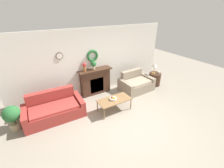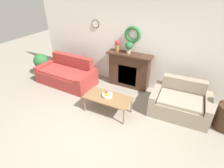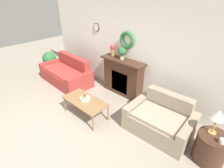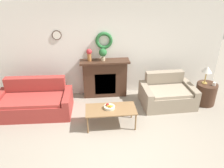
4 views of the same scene
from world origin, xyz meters
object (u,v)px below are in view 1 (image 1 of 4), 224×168
at_px(loveseat_right, 136,84).
at_px(potted_plant_on_mantel, 94,64).
at_px(mug, 159,73).
at_px(fruit_bowl, 113,98).
at_px(vase_on_mantel_left, 84,66).
at_px(coffee_table, 114,100).
at_px(table_lamp, 154,65).
at_px(fireplace, 95,81).
at_px(potted_plant_floor_by_couch, 12,116).
at_px(side_table_by_loveseat, 155,79).
at_px(couch_left, 54,109).

bearing_deg(loveseat_right, potted_plant_on_mantel, 157.23).
bearing_deg(loveseat_right, mug, -10.23).
bearing_deg(fruit_bowl, vase_on_mantel_left, 105.87).
relative_size(coffee_table, table_lamp, 2.38).
bearing_deg(potted_plant_on_mantel, fireplace, 18.21).
relative_size(loveseat_right, mug, 15.87).
bearing_deg(mug, loveseat_right, 171.63).
distance_m(mug, potted_plant_floor_by_couch, 5.93).
height_order(vase_on_mantel_left, potted_plant_floor_by_couch, vase_on_mantel_left).
xyz_separation_m(fireplace, side_table_by_loveseat, (2.75, -0.75, -0.26)).
xyz_separation_m(fruit_bowl, mug, (2.88, 0.61, 0.14)).
relative_size(couch_left, side_table_by_loveseat, 3.21).
distance_m(mug, vase_on_mantel_left, 3.47).
relative_size(table_lamp, potted_plant_floor_by_couch, 0.62).
xyz_separation_m(couch_left, fruit_bowl, (1.88, -0.72, 0.20)).
bearing_deg(side_table_by_loveseat, mug, -37.87).
bearing_deg(potted_plant_floor_by_couch, couch_left, -2.47).
relative_size(couch_left, vase_on_mantel_left, 5.69).
relative_size(side_table_by_loveseat, mug, 6.62).
relative_size(fireplace, fruit_bowl, 5.34).
height_order(side_table_by_loveseat, vase_on_mantel_left, vase_on_mantel_left).
xyz_separation_m(coffee_table, potted_plant_on_mantel, (-0.07, 1.47, 0.91)).
height_order(table_lamp, mug, table_lamp).
height_order(fruit_bowl, table_lamp, table_lamp).
bearing_deg(couch_left, coffee_table, -19.25).
distance_m(fireplace, potted_plant_on_mantel, 0.77).
bearing_deg(couch_left, mug, 0.64).
distance_m(fireplace, table_lamp, 2.80).
xyz_separation_m(table_lamp, vase_on_mantel_left, (-3.10, 0.70, 0.32)).
bearing_deg(couch_left, potted_plant_on_mantel, 23.36).
height_order(fireplace, loveseat_right, fireplace).
distance_m(fireplace, fruit_bowl, 1.45).
relative_size(couch_left, table_lamp, 3.88).
distance_m(couch_left, mug, 4.77).
bearing_deg(table_lamp, mug, -38.16).
distance_m(coffee_table, potted_plant_floor_by_couch, 3.19).
bearing_deg(mug, coffee_table, -167.42).
bearing_deg(mug, table_lamp, 141.84).
bearing_deg(vase_on_mantel_left, fruit_bowl, -74.13).
height_order(fireplace, side_table_by_loveseat, fireplace).
bearing_deg(fruit_bowl, potted_plant_floor_by_couch, 165.90).
height_order(coffee_table, vase_on_mantel_left, vase_on_mantel_left).
height_order(fireplace, table_lamp, fireplace).
bearing_deg(potted_plant_floor_by_couch, fruit_bowl, -14.10).
bearing_deg(fireplace, potted_plant_floor_by_couch, -167.34).
distance_m(coffee_table, vase_on_mantel_left, 1.79).
bearing_deg(potted_plant_floor_by_couch, vase_on_mantel_left, 14.71).
xyz_separation_m(loveseat_right, side_table_by_loveseat, (1.08, -0.08, 0.00)).
height_order(couch_left, potted_plant_floor_by_couch, couch_left).
distance_m(coffee_table, mug, 2.92).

